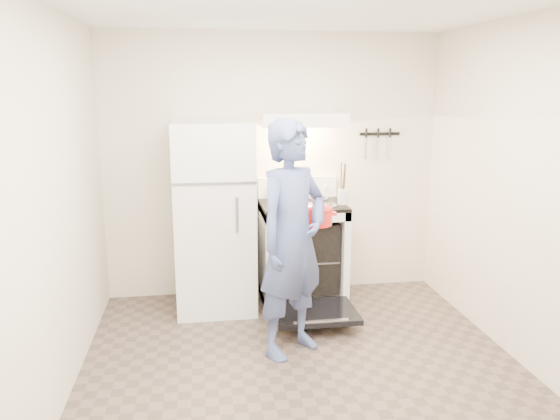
{
  "coord_description": "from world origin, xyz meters",
  "views": [
    {
      "loc": [
        -0.7,
        -3.36,
        1.99
      ],
      "look_at": [
        -0.05,
        1.0,
        1.0
      ],
      "focal_mm": 35.0,
      "sensor_mm": 36.0,
      "label": 1
    }
  ],
  "objects_px": {
    "person": "(292,240)",
    "dutch_oven": "(314,217)",
    "refrigerator": "(214,217)",
    "stove_body": "(302,254)",
    "tea_kettle": "(278,186)"
  },
  "relations": [
    {
      "from": "person",
      "to": "dutch_oven",
      "type": "height_order",
      "value": "person"
    },
    {
      "from": "stove_body",
      "to": "person",
      "type": "height_order",
      "value": "person"
    },
    {
      "from": "stove_body",
      "to": "dutch_oven",
      "type": "xyz_separation_m",
      "value": [
        -0.04,
        -0.73,
        0.54
      ]
    },
    {
      "from": "tea_kettle",
      "to": "dutch_oven",
      "type": "bearing_deg",
      "value": -80.98
    },
    {
      "from": "tea_kettle",
      "to": "person",
      "type": "bearing_deg",
      "value": -93.25
    },
    {
      "from": "tea_kettle",
      "to": "dutch_oven",
      "type": "distance_m",
      "value": 0.97
    },
    {
      "from": "refrigerator",
      "to": "dutch_oven",
      "type": "xyz_separation_m",
      "value": [
        0.77,
        -0.71,
        0.15
      ]
    },
    {
      "from": "person",
      "to": "stove_body",
      "type": "bearing_deg",
      "value": 38.28
    },
    {
      "from": "stove_body",
      "to": "dutch_oven",
      "type": "distance_m",
      "value": 0.91
    },
    {
      "from": "stove_body",
      "to": "person",
      "type": "relative_size",
      "value": 0.52
    },
    {
      "from": "refrigerator",
      "to": "dutch_oven",
      "type": "height_order",
      "value": "refrigerator"
    },
    {
      "from": "dutch_oven",
      "to": "tea_kettle",
      "type": "bearing_deg",
      "value": 99.02
    },
    {
      "from": "refrigerator",
      "to": "person",
      "type": "bearing_deg",
      "value": -60.76
    },
    {
      "from": "refrigerator",
      "to": "tea_kettle",
      "type": "xyz_separation_m",
      "value": [
        0.61,
        0.24,
        0.23
      ]
    },
    {
      "from": "refrigerator",
      "to": "dutch_oven",
      "type": "distance_m",
      "value": 1.05
    }
  ]
}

